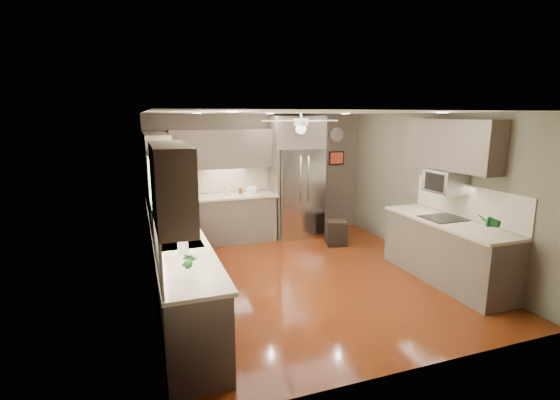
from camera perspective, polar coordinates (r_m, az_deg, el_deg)
floor at (r=6.41m, az=3.79°, el=-10.75°), size 5.00×5.00×0.00m
ceiling at (r=5.93m, az=4.12°, el=12.19°), size 5.00×5.00×0.00m
wall_back at (r=8.36m, az=-2.90°, el=3.47°), size 4.50×0.00×4.50m
wall_front at (r=3.96m, az=18.62°, el=-6.56°), size 4.50×0.00×4.50m
wall_left at (r=5.56m, az=-17.84°, el=-1.30°), size 0.00×5.00×5.00m
wall_right at (r=7.23m, az=20.53°, el=1.43°), size 0.00×5.00×5.00m
canister_c at (r=7.96m, az=-7.53°, el=1.36°), size 0.14×0.14×0.19m
canister_d at (r=8.02m, az=-5.58°, el=1.26°), size 0.09×0.09×0.12m
soap_bottle at (r=5.47m, az=-15.58°, el=-3.62°), size 0.10×0.10×0.21m
potted_plant_left at (r=4.04m, az=-12.57°, el=-8.39°), size 0.17×0.13×0.28m
potted_plant_right at (r=5.95m, az=27.12°, el=-2.67°), size 0.21×0.18×0.32m
bowl at (r=8.06m, az=-3.94°, el=1.12°), size 0.25×0.25×0.06m
left_run at (r=5.93m, az=-14.55°, el=-8.02°), size 0.65×4.70×1.45m
back_run at (r=8.05m, az=-7.19°, el=-2.49°), size 1.85×0.65×1.45m
uppers at (r=6.38m, az=-4.71°, el=6.50°), size 4.50×4.70×0.95m
window at (r=5.01m, az=-17.51°, el=0.84°), size 0.05×1.12×0.92m
sink at (r=5.18m, az=-13.87°, el=-5.94°), size 0.50×0.70×0.32m
refrigerator at (r=8.28m, az=2.44°, el=2.97°), size 1.06×0.75×2.45m
right_run at (r=6.62m, az=22.36°, el=-6.45°), size 0.70×2.20×1.45m
microwave at (r=6.64m, az=22.22°, el=2.46°), size 0.43×0.55×0.34m
ceiling_fan at (r=6.20m, az=2.97°, el=10.63°), size 1.18×1.18×0.32m
recessed_lights at (r=6.28m, az=2.28°, el=12.13°), size 2.84×3.14×0.01m
wall_clock at (r=8.93m, az=8.03°, el=9.06°), size 0.30×0.03×0.30m
framed_print at (r=8.96m, az=7.95°, el=5.86°), size 0.36×0.03×0.30m
stool at (r=7.94m, az=7.91°, el=-4.55°), size 0.47×0.47×0.46m
paper_towel at (r=4.61m, az=-13.52°, el=-5.88°), size 0.12×0.12×0.29m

